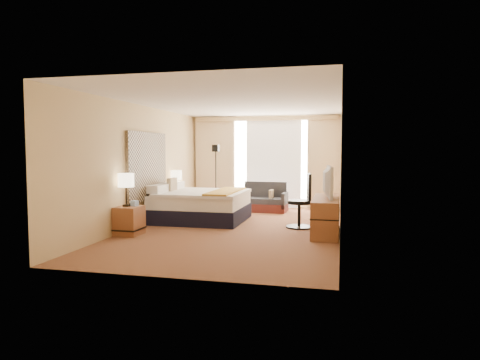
% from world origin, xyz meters
% --- Properties ---
extents(floor, '(4.20, 7.00, 0.02)m').
position_xyz_m(floor, '(0.00, 0.00, 0.00)').
color(floor, '#4E1C16').
rests_on(floor, ground).
extents(ceiling, '(4.20, 7.00, 0.02)m').
position_xyz_m(ceiling, '(0.00, 0.00, 2.60)').
color(ceiling, white).
rests_on(ceiling, wall_back).
extents(wall_back, '(4.20, 0.02, 2.60)m').
position_xyz_m(wall_back, '(0.00, 3.50, 1.30)').
color(wall_back, '#D1B97F').
rests_on(wall_back, ground).
extents(wall_front, '(4.20, 0.02, 2.60)m').
position_xyz_m(wall_front, '(0.00, -3.50, 1.30)').
color(wall_front, '#D1B97F').
rests_on(wall_front, ground).
extents(wall_left, '(0.02, 7.00, 2.60)m').
position_xyz_m(wall_left, '(-2.10, 0.00, 1.30)').
color(wall_left, '#D1B97F').
rests_on(wall_left, ground).
extents(wall_right, '(0.02, 7.00, 2.60)m').
position_xyz_m(wall_right, '(2.10, 0.00, 1.30)').
color(wall_right, '#D1B97F').
rests_on(wall_right, ground).
extents(headboard, '(0.06, 1.85, 1.50)m').
position_xyz_m(headboard, '(-2.06, 0.20, 1.28)').
color(headboard, black).
rests_on(headboard, wall_left).
extents(nightstand_left, '(0.45, 0.52, 0.55)m').
position_xyz_m(nightstand_left, '(-1.87, -1.05, 0.28)').
color(nightstand_left, '#995837').
rests_on(nightstand_left, floor).
extents(nightstand_right, '(0.45, 0.52, 0.55)m').
position_xyz_m(nightstand_right, '(-1.87, 1.45, 0.28)').
color(nightstand_right, '#995837').
rests_on(nightstand_right, floor).
extents(media_dresser, '(0.50, 1.80, 0.70)m').
position_xyz_m(media_dresser, '(1.83, 0.00, 0.35)').
color(media_dresser, '#995837').
rests_on(media_dresser, floor).
extents(window, '(2.30, 0.02, 2.30)m').
position_xyz_m(window, '(0.25, 3.47, 1.32)').
color(window, silver).
rests_on(window, wall_back).
extents(curtains, '(4.12, 0.19, 2.56)m').
position_xyz_m(curtains, '(-0.00, 3.39, 1.41)').
color(curtains, beige).
rests_on(curtains, floor).
extents(bed, '(2.03, 1.85, 0.98)m').
position_xyz_m(bed, '(-1.06, 0.85, 0.36)').
color(bed, black).
rests_on(bed, floor).
extents(loveseat, '(1.28, 0.72, 0.78)m').
position_xyz_m(loveseat, '(0.11, 2.70, 0.26)').
color(loveseat, '#511C17').
rests_on(loveseat, floor).
extents(floor_lamp, '(0.22, 0.22, 1.78)m').
position_xyz_m(floor_lamp, '(-1.15, 2.43, 1.26)').
color(floor_lamp, black).
rests_on(floor_lamp, floor).
extents(desk_chair, '(0.56, 0.56, 1.15)m').
position_xyz_m(desk_chair, '(1.32, 0.47, 0.51)').
color(desk_chair, black).
rests_on(desk_chair, floor).
extents(lamp_left, '(0.30, 0.30, 0.64)m').
position_xyz_m(lamp_left, '(-1.91, -1.08, 1.05)').
color(lamp_left, black).
rests_on(lamp_left, nightstand_left).
extents(lamp_right, '(0.27, 0.27, 0.58)m').
position_xyz_m(lamp_right, '(-1.91, 1.49, 1.00)').
color(lamp_right, black).
rests_on(lamp_right, nightstand_right).
extents(tissue_box, '(0.14, 0.14, 0.11)m').
position_xyz_m(tissue_box, '(-1.79, -0.97, 0.60)').
color(tissue_box, '#93B2E3').
rests_on(tissue_box, nightstand_left).
extents(telephone, '(0.22, 0.20, 0.07)m').
position_xyz_m(telephone, '(-1.87, 1.29, 0.59)').
color(telephone, black).
rests_on(telephone, nightstand_right).
extents(television, '(0.24, 1.09, 0.63)m').
position_xyz_m(television, '(1.78, 0.00, 1.01)').
color(television, black).
rests_on(television, media_dresser).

